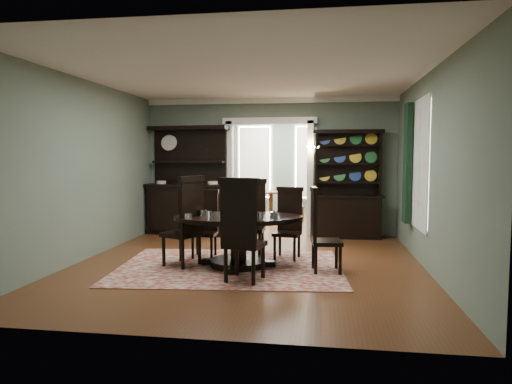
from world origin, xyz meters
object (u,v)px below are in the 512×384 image
at_px(dining_table, 238,231).
at_px(welsh_dresser, 347,199).
at_px(sideboard, 188,196).
at_px(parlor_table, 271,202).

distance_m(dining_table, welsh_dresser, 3.40).
relative_size(sideboard, parlor_table, 2.75).
xyz_separation_m(dining_table, welsh_dresser, (1.82, 2.86, 0.27)).
relative_size(dining_table, parlor_table, 2.50).
bearing_deg(welsh_dresser, parlor_table, 129.37).
xyz_separation_m(dining_table, parlor_table, (-0.05, 4.98, -0.03)).
height_order(sideboard, welsh_dresser, sideboard).
bearing_deg(welsh_dresser, dining_table, -124.40).
bearing_deg(dining_table, welsh_dresser, 49.40).
xyz_separation_m(sideboard, parlor_table, (1.61, 2.15, -0.31)).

